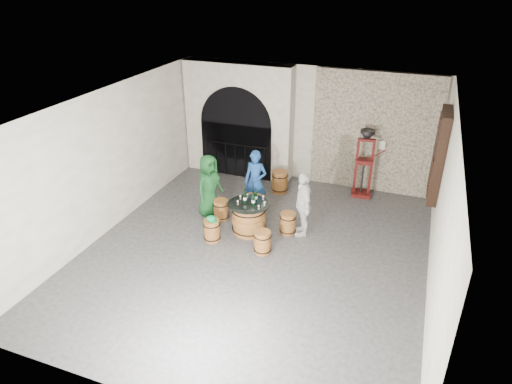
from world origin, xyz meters
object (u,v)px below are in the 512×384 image
at_px(barrel_table, 249,218).
at_px(wine_bottle_center, 253,200).
at_px(person_green, 209,186).
at_px(barrel_stool_left, 221,210).
at_px(side_barrel, 280,182).
at_px(person_white, 303,204).
at_px(barrel_stool_near_left, 212,230).
at_px(wine_bottle_right, 256,196).
at_px(wine_bottle_left, 245,197).
at_px(barrel_stool_near_right, 263,242).
at_px(person_blue, 256,181).
at_px(corking_press, 365,158).
at_px(barrel_stool_far, 254,204).
at_px(barrel_stool_right, 288,223).

bearing_deg(barrel_table, wine_bottle_center, -13.77).
height_order(barrel_table, person_green, person_green).
bearing_deg(person_green, barrel_stool_left, -94.13).
relative_size(wine_bottle_center, side_barrel, 0.54).
relative_size(barrel_table, person_white, 0.62).
xyz_separation_m(barrel_stool_near_left, wine_bottle_right, (0.74, 0.79, 0.61)).
relative_size(person_white, wine_bottle_center, 4.68).
height_order(barrel_table, wine_bottle_left, wine_bottle_left).
bearing_deg(barrel_stool_near_left, barrel_stool_near_right, -2.46).
xyz_separation_m(person_blue, corking_press, (2.36, 1.71, 0.28)).
relative_size(barrel_stool_far, corking_press, 0.28).
relative_size(barrel_stool_right, wine_bottle_left, 1.58).
bearing_deg(wine_bottle_center, person_blue, 108.07).
distance_m(barrel_table, side_barrel, 2.21).
distance_m(barrel_table, wine_bottle_left, 0.51).
xyz_separation_m(barrel_table, person_white, (1.16, 0.36, 0.40)).
bearing_deg(side_barrel, person_blue, -102.67).
bearing_deg(barrel_stool_near_left, wine_bottle_center, 38.22).
bearing_deg(barrel_stool_far, corking_press, 39.14).
xyz_separation_m(barrel_stool_right, wine_bottle_center, (-0.73, -0.29, 0.61)).
xyz_separation_m(barrel_stool_right, person_white, (0.31, 0.09, 0.51)).
xyz_separation_m(barrel_table, person_green, (-1.19, 0.43, 0.42)).
height_order(person_blue, side_barrel, person_blue).
xyz_separation_m(barrel_stool_left, corking_press, (2.97, 2.45, 0.81)).
bearing_deg(barrel_stool_near_left, person_green, 117.45).
relative_size(wine_bottle_left, side_barrel, 0.54).
distance_m(barrel_stool_near_left, person_green, 1.30).
bearing_deg(person_green, barrel_stool_right, -78.83).
relative_size(person_blue, side_barrel, 2.61).
distance_m(person_white, wine_bottle_center, 1.11).
bearing_deg(person_blue, barrel_stool_near_left, -102.47).
relative_size(barrel_stool_far, person_green, 0.33).
bearing_deg(wine_bottle_left, barrel_stool_near_left, -129.33).
relative_size(barrel_stool_near_left, person_white, 0.34).
height_order(barrel_stool_far, barrel_stool_near_right, same).
height_order(barrel_table, wine_bottle_right, wine_bottle_right).
bearing_deg(barrel_stool_left, barrel_stool_near_left, -77.68).
bearing_deg(barrel_stool_far, barrel_stool_left, -138.85).
height_order(person_blue, person_white, person_blue).
bearing_deg(person_blue, barrel_table, -76.58).
height_order(barrel_stool_far, barrel_stool_right, same).
bearing_deg(barrel_stool_far, wine_bottle_right, -67.21).
xyz_separation_m(person_green, wine_bottle_center, (1.31, -0.46, 0.08)).
relative_size(barrel_stool_right, wine_bottle_right, 1.58).
distance_m(barrel_stool_right, corking_press, 2.92).
height_order(person_blue, wine_bottle_right, person_blue).
relative_size(barrel_stool_near_right, wine_bottle_center, 1.58).
height_order(barrel_stool_left, barrel_stool_far, same).
bearing_deg(person_white, barrel_stool_right, -99.61).
bearing_deg(barrel_stool_far, person_white, -20.84).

